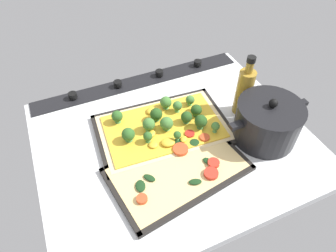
{
  "coord_description": "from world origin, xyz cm",
  "views": [
    {
      "loc": [
        25.03,
        53.18,
        65.91
      ],
      "look_at": [
        1.68,
        0.1,
        5.78
      ],
      "focal_mm": 32.13,
      "sensor_mm": 36.0,
      "label": 1
    }
  ],
  "objects_px": {
    "baking_tray_back": "(178,170)",
    "veggie_pizza_back": "(179,167)",
    "baking_tray_front": "(163,130)",
    "oil_bottle": "(244,91)",
    "broccoli_pizza": "(164,125)",
    "cooking_pot": "(267,122)"
  },
  "relations": [
    {
      "from": "baking_tray_front",
      "to": "veggie_pizza_back",
      "type": "relative_size",
      "value": 1.13
    },
    {
      "from": "cooking_pot",
      "to": "veggie_pizza_back",
      "type": "bearing_deg",
      "value": 2.18
    },
    {
      "from": "baking_tray_back",
      "to": "veggie_pizza_back",
      "type": "relative_size",
      "value": 1.08
    },
    {
      "from": "baking_tray_front",
      "to": "cooking_pot",
      "type": "height_order",
      "value": "cooking_pot"
    },
    {
      "from": "baking_tray_back",
      "to": "oil_bottle",
      "type": "distance_m",
      "value": 0.32
    },
    {
      "from": "veggie_pizza_back",
      "to": "broccoli_pizza",
      "type": "bearing_deg",
      "value": -98.13
    },
    {
      "from": "baking_tray_back",
      "to": "cooking_pot",
      "type": "height_order",
      "value": "cooking_pot"
    },
    {
      "from": "broccoli_pizza",
      "to": "veggie_pizza_back",
      "type": "distance_m",
      "value": 0.15
    },
    {
      "from": "broccoli_pizza",
      "to": "baking_tray_back",
      "type": "xyz_separation_m",
      "value": [
        0.03,
        0.15,
        -0.02
      ]
    },
    {
      "from": "veggie_pizza_back",
      "to": "oil_bottle",
      "type": "xyz_separation_m",
      "value": [
        -0.28,
        -0.13,
        0.07
      ]
    },
    {
      "from": "broccoli_pizza",
      "to": "veggie_pizza_back",
      "type": "xyz_separation_m",
      "value": [
        0.02,
        0.15,
        -0.01
      ]
    },
    {
      "from": "baking_tray_back",
      "to": "veggie_pizza_back",
      "type": "distance_m",
      "value": 0.01
    },
    {
      "from": "baking_tray_back",
      "to": "veggie_pizza_back",
      "type": "bearing_deg",
      "value": -162.15
    },
    {
      "from": "oil_bottle",
      "to": "cooking_pot",
      "type": "bearing_deg",
      "value": 90.26
    },
    {
      "from": "baking_tray_back",
      "to": "veggie_pizza_back",
      "type": "height_order",
      "value": "veggie_pizza_back"
    },
    {
      "from": "baking_tray_back",
      "to": "broccoli_pizza",
      "type": "bearing_deg",
      "value": -99.83
    },
    {
      "from": "oil_bottle",
      "to": "broccoli_pizza",
      "type": "bearing_deg",
      "value": -4.12
    },
    {
      "from": "cooking_pot",
      "to": "broccoli_pizza",
      "type": "bearing_deg",
      "value": -28.6
    },
    {
      "from": "baking_tray_front",
      "to": "broccoli_pizza",
      "type": "xyz_separation_m",
      "value": [
        -0.0,
        -0.0,
        0.02
      ]
    },
    {
      "from": "cooking_pot",
      "to": "oil_bottle",
      "type": "distance_m",
      "value": 0.12
    },
    {
      "from": "baking_tray_front",
      "to": "broccoli_pizza",
      "type": "height_order",
      "value": "broccoli_pizza"
    },
    {
      "from": "broccoli_pizza",
      "to": "baking_tray_back",
      "type": "height_order",
      "value": "broccoli_pizza"
    }
  ]
}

